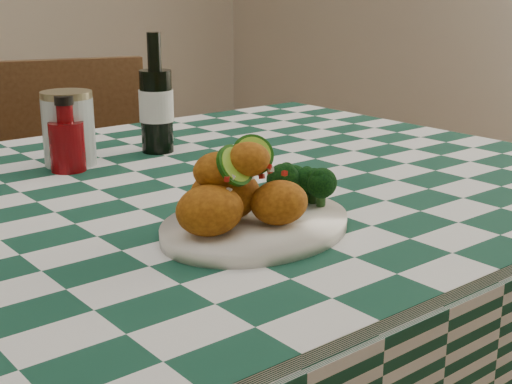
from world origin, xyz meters
TOP-DOWN VIEW (x-y plane):
  - plate at (0.07, -0.25)m, footprint 0.32×0.27m
  - fried_chicken_pile at (0.05, -0.25)m, footprint 0.16×0.12m
  - broccoli_side at (0.16, -0.23)m, footprint 0.08×0.08m
  - ketchup_bottle at (0.02, 0.21)m, footprint 0.07×0.07m
  - mason_jar at (0.04, 0.25)m, footprint 0.12×0.12m
  - beer_bottle at (0.21, 0.24)m, footprint 0.09×0.09m
  - wooden_chair_right at (0.27, 0.71)m, footprint 0.53×0.54m

SIDE VIEW (x-z plane):
  - wooden_chair_right at x=0.27m, z-range 0.00..0.91m
  - plate at x=0.07m, z-range 0.79..0.80m
  - broccoli_side at x=0.16m, z-range 0.80..0.86m
  - ketchup_bottle at x=0.02m, z-range 0.79..0.92m
  - mason_jar at x=0.04m, z-range 0.79..0.92m
  - fried_chicken_pile at x=0.05m, z-range 0.80..0.91m
  - beer_bottle at x=0.21m, z-range 0.79..1.01m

